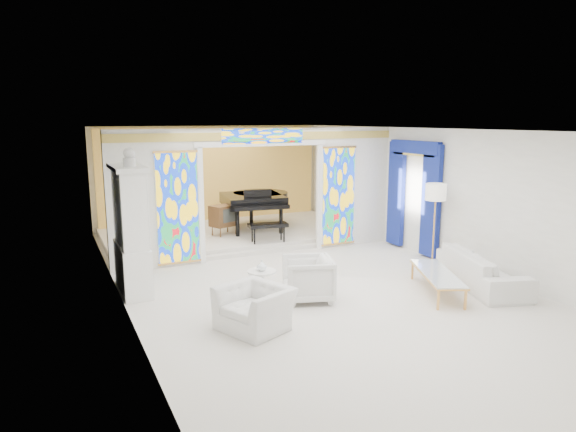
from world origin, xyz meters
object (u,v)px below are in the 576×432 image
armchair_left (254,308)px  grand_piano (257,200)px  tv_console (224,216)px  china_cabinet (131,231)px  armchair_right (308,279)px  coffee_table (437,274)px  sofa (482,269)px

armchair_left → grand_piano: size_ratio=0.34×
armchair_left → tv_console: tv_console is taller
china_cabinet → grand_piano: (3.92, 3.49, -0.19)m
armchair_right → coffee_table: 2.44m
china_cabinet → coffee_table: size_ratio=1.43×
china_cabinet → armchair_left: size_ratio=2.63×
armchair_left → sofa: size_ratio=0.45×
grand_piano → armchair_right: bearing=-94.4°
china_cabinet → grand_piano: china_cabinet is taller
armchair_right → grand_piano: grand_piano is taller
sofa → grand_piano: size_ratio=0.76×
china_cabinet → tv_console: (2.82, 3.07, -0.47)m
armchair_right → grand_piano: (1.18, 5.34, 0.59)m
china_cabinet → armchair_right: (2.75, -1.85, -0.77)m
tv_console → armchair_left: bearing=-126.0°
grand_piano → tv_console: 1.22m
armchair_left → grand_piano: 6.66m
tv_console → armchair_right: bearing=-112.9°
china_cabinet → sofa: (6.17, -2.61, -0.83)m
coffee_table → sofa: bearing=-2.1°
coffee_table → grand_piano: grand_piano is taller
sofa → tv_console: (-3.35, 5.68, 0.36)m
tv_console → grand_piano: bearing=-1.4°
armchair_left → grand_piano: bearing=134.6°
china_cabinet → sofa: 6.75m
armchair_left → tv_console: size_ratio=1.28×
armchair_left → armchair_right: (1.35, 0.79, 0.06)m
coffee_table → tv_console: size_ratio=2.35×
armchair_right → coffee_table: bearing=91.4°
armchair_left → sofa: sofa is taller
china_cabinet → armchair_right: china_cabinet is taller
coffee_table → grand_piano: size_ratio=0.62×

